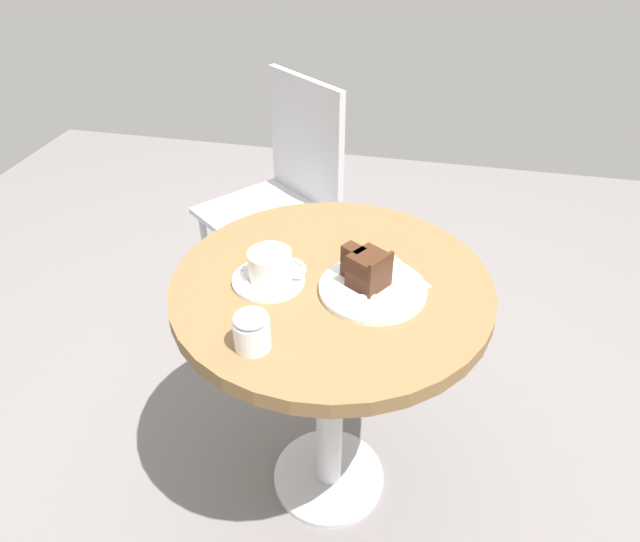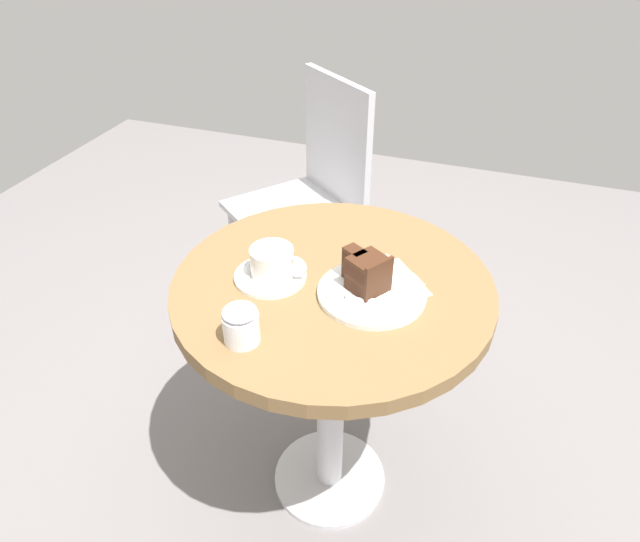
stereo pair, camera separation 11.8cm
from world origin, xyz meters
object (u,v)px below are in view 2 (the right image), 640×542
object	(u,v)px
cake_slice	(366,272)
fork	(354,299)
sugar_pot	(241,324)
cake_plate	(372,293)
cafe_chair	(314,187)
coffee_cup	(273,261)
napkin	(383,281)
saucer	(270,276)
teaspoon	(248,270)

from	to	relation	value
cake_slice	fork	xyz separation A→B (m)	(-0.01, -0.05, -0.03)
sugar_pot	cake_slice	bearing A→B (deg)	51.10
cake_plate	cafe_chair	distance (m)	0.85
coffee_cup	napkin	xyz separation A→B (m)	(0.23, 0.06, -0.04)
saucer	cafe_chair	xyz separation A→B (m)	(-0.17, 0.74, -0.18)
napkin	cafe_chair	xyz separation A→B (m)	(-0.40, 0.68, -0.17)
cafe_chair	sugar_pot	size ratio (longest dim) A/B	11.37
teaspoon	saucer	bearing A→B (deg)	-114.32
cake_plate	sugar_pot	size ratio (longest dim) A/B	2.87
teaspoon	sugar_pot	bearing A→B (deg)	176.07
fork	napkin	distance (m)	0.10
cake_slice	saucer	bearing A→B (deg)	-174.14
coffee_cup	sugar_pot	size ratio (longest dim) A/B	1.60
coffee_cup	cake_plate	distance (m)	0.22
coffee_cup	teaspoon	world-z (taller)	coffee_cup
teaspoon	sugar_pot	size ratio (longest dim) A/B	1.12
coffee_cup	cake_plate	xyz separation A→B (m)	(0.22, 0.01, -0.04)
saucer	cake_slice	world-z (taller)	cake_slice
teaspoon	cake_plate	distance (m)	0.27
coffee_cup	cafe_chair	size ratio (longest dim) A/B	0.14
fork	sugar_pot	bearing A→B (deg)	32.19
coffee_cup	cafe_chair	world-z (taller)	cafe_chair
cake_plate	sugar_pot	bearing A→B (deg)	-132.36
teaspoon	fork	xyz separation A→B (m)	(0.25, -0.03, 0.00)
teaspoon	sugar_pot	distance (m)	0.21
saucer	teaspoon	xyz separation A→B (m)	(-0.05, -0.00, 0.01)
cake_slice	napkin	xyz separation A→B (m)	(0.03, 0.04, -0.05)
cake_plate	cafe_chair	bearing A→B (deg)	118.23
coffee_cup	cake_slice	world-z (taller)	cake_slice
napkin	cafe_chair	size ratio (longest dim) A/B	0.24
teaspoon	cafe_chair	size ratio (longest dim) A/B	0.10
cafe_chair	sugar_pot	distance (m)	0.98
saucer	cake_slice	bearing A→B (deg)	5.86
saucer	cake_plate	distance (m)	0.22
saucer	cake_plate	size ratio (longest dim) A/B	0.69
teaspoon	napkin	size ratio (longest dim) A/B	0.41
teaspoon	cake_slice	size ratio (longest dim) A/B	0.78
saucer	sugar_pot	distance (m)	0.20
cake_slice	napkin	size ratio (longest dim) A/B	0.52
teaspoon	fork	bearing A→B (deg)	-122.26
cake_slice	sugar_pot	size ratio (longest dim) A/B	1.43
cake_plate	napkin	bearing A→B (deg)	78.66
saucer	coffee_cup	world-z (taller)	coffee_cup
coffee_cup	napkin	distance (m)	0.24
saucer	coffee_cup	size ratio (longest dim) A/B	1.24
napkin	sugar_pot	size ratio (longest dim) A/B	2.74
coffee_cup	teaspoon	size ratio (longest dim) A/B	1.43
saucer	fork	xyz separation A→B (m)	(0.20, -0.03, 0.01)
cake_slice	cafe_chair	distance (m)	0.84
teaspoon	cake_slice	world-z (taller)	cake_slice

